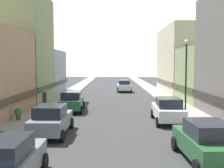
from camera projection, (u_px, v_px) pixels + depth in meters
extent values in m
cube|color=gray|center=(69.00, 93.00, 40.55)|extent=(2.50, 100.00, 0.15)
cube|color=gray|center=(157.00, 93.00, 40.58)|extent=(2.50, 100.00, 0.15)
cube|color=#8C9966|center=(15.00, 48.00, 31.43)|extent=(6.90, 8.48, 11.82)
cube|color=#3F442D|center=(15.00, 87.00, 31.74)|extent=(7.20, 8.48, 0.50)
cube|color=#99A5B2|center=(30.00, 72.00, 40.60)|extent=(8.76, 9.26, 6.09)
cube|color=#444A50|center=(30.00, 82.00, 40.70)|extent=(9.06, 9.26, 0.50)
cube|color=beige|center=(184.00, 60.00, 42.14)|extent=(6.18, 13.50, 9.59)
cube|color=#595444|center=(184.00, 81.00, 42.36)|extent=(6.48, 13.50, 0.50)
cube|color=slate|center=(4.00, 167.00, 9.48)|extent=(1.87, 4.41, 0.80)
cube|color=#1E232D|center=(1.00, 148.00, 9.18)|extent=(1.61, 2.21, 0.64)
cylinder|color=black|center=(43.00, 162.00, 11.16)|extent=(0.22, 0.68, 0.68)
cube|color=slate|center=(51.00, 122.00, 16.80)|extent=(1.89, 4.42, 0.80)
cube|color=#1E232D|center=(50.00, 111.00, 16.50)|extent=(1.63, 2.22, 0.64)
cylinder|color=black|center=(43.00, 123.00, 18.49)|extent=(0.23, 0.68, 0.68)
cylinder|color=black|center=(71.00, 123.00, 18.47)|extent=(0.23, 0.68, 0.68)
cylinder|color=black|center=(27.00, 136.00, 15.20)|extent=(0.23, 0.68, 0.68)
cylinder|color=black|center=(61.00, 136.00, 15.18)|extent=(0.23, 0.68, 0.68)
cube|color=#265933|center=(71.00, 103.00, 25.22)|extent=(2.00, 4.46, 0.80)
cube|color=#1E232D|center=(71.00, 95.00, 24.92)|extent=(1.68, 2.26, 0.64)
cylinder|color=black|center=(63.00, 105.00, 26.86)|extent=(0.24, 0.69, 0.68)
cylinder|color=black|center=(83.00, 105.00, 26.93)|extent=(0.24, 0.69, 0.68)
cylinder|color=black|center=(58.00, 110.00, 23.57)|extent=(0.24, 0.69, 0.68)
cylinder|color=black|center=(80.00, 110.00, 23.64)|extent=(0.24, 0.69, 0.68)
cube|color=#265933|center=(206.00, 145.00, 12.12)|extent=(1.99, 4.46, 0.80)
cube|color=#1E232D|center=(208.00, 130.00, 11.82)|extent=(1.67, 2.25, 0.64)
cylinder|color=black|center=(174.00, 143.00, 13.76)|extent=(0.24, 0.69, 0.68)
cylinder|color=black|center=(212.00, 143.00, 13.82)|extent=(0.24, 0.69, 0.68)
cylinder|color=black|center=(197.00, 168.00, 10.47)|extent=(0.24, 0.69, 0.68)
cube|color=silver|center=(167.00, 112.00, 20.45)|extent=(1.97, 4.45, 0.80)
cube|color=#1E232D|center=(168.00, 102.00, 20.15)|extent=(1.67, 2.25, 0.64)
cylinder|color=black|center=(152.00, 113.00, 22.15)|extent=(0.24, 0.69, 0.68)
cylinder|color=black|center=(176.00, 113.00, 22.10)|extent=(0.24, 0.69, 0.68)
cylinder|color=black|center=(157.00, 122.00, 18.86)|extent=(0.24, 0.69, 0.68)
cylinder|color=black|center=(185.00, 122.00, 18.81)|extent=(0.24, 0.69, 0.68)
cube|color=silver|center=(123.00, 87.00, 42.90)|extent=(1.84, 4.40, 0.80)
cube|color=#1E232D|center=(124.00, 82.00, 42.60)|extent=(1.60, 2.20, 0.64)
cylinder|color=black|center=(117.00, 89.00, 44.57)|extent=(0.22, 0.68, 0.68)
cylinder|color=black|center=(129.00, 89.00, 44.58)|extent=(0.22, 0.68, 0.68)
cylinder|color=black|center=(118.00, 91.00, 41.28)|extent=(0.22, 0.68, 0.68)
cylinder|color=black|center=(130.00, 91.00, 41.28)|extent=(0.22, 0.68, 0.68)
cylinder|color=#4C4C51|center=(18.00, 117.00, 20.53)|extent=(0.36, 0.36, 0.36)
sphere|color=#2E7232|center=(18.00, 112.00, 20.51)|extent=(0.57, 0.57, 0.57)
cylinder|color=#333338|center=(44.00, 101.00, 25.36)|extent=(0.36, 0.36, 1.51)
sphere|color=tan|center=(44.00, 91.00, 25.30)|extent=(0.24, 0.24, 0.24)
cylinder|color=black|center=(185.00, 81.00, 21.42)|extent=(0.12, 0.12, 5.50)
sphere|color=white|center=(186.00, 42.00, 21.21)|extent=(0.36, 0.36, 0.36)
cone|color=silver|center=(131.00, 7.00, 261.10)|extent=(349.05, 349.05, 112.64)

